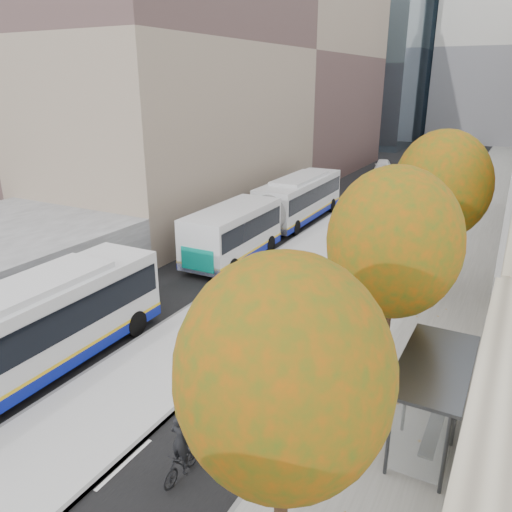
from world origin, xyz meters
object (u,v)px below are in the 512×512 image
Objects in this scene: bus_shelter at (441,378)px; cyclist at (181,455)px; distant_car at (383,166)px; bus_far at (275,210)px.

cyclist is (-5.65, -4.57, -1.46)m from bus_shelter.
cyclist is 49.78m from distant_car.
bus_far reaches higher than distant_car.
distant_car is (-0.09, 28.16, -1.00)m from bus_far.
cyclist is at bearing -141.04° from bus_shelter.
distant_car is at bearing 89.39° from bus_far.
bus_far is 22.38m from cyclist.
bus_shelter is 7.41m from cyclist.
distant_car is (-13.36, 44.62, -1.47)m from bus_shelter.
bus_far reaches higher than bus_shelter.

